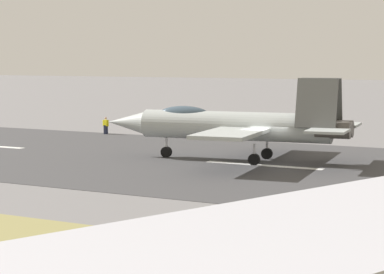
# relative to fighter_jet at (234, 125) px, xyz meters

# --- Properties ---
(ground_plane) EXTENTS (400.00, 400.00, 0.00)m
(ground_plane) POSITION_rel_fighter_jet_xyz_m (-2.78, 1.19, -2.43)
(ground_plane) COLOR slate
(runway_strip) EXTENTS (240.00, 26.00, 0.02)m
(runway_strip) POSITION_rel_fighter_jet_xyz_m (-2.80, 1.19, -2.42)
(runway_strip) COLOR #3E3D3F
(runway_strip) RESTS_ON ground
(fighter_jet) EXTENTS (17.79, 14.90, 5.63)m
(fighter_jet) POSITION_rel_fighter_jet_xyz_m (0.00, 0.00, 0.00)
(fighter_jet) COLOR #A4AAA9
(fighter_jet) RESTS_ON ground
(crew_person) EXTENTS (0.70, 0.36, 1.57)m
(crew_person) POSITION_rel_fighter_jet_xyz_m (17.85, -10.98, -1.65)
(crew_person) COLOR #1E2338
(crew_person) RESTS_ON ground
(marker_cone_mid) EXTENTS (0.44, 0.44, 0.55)m
(marker_cone_mid) POSITION_rel_fighter_jet_xyz_m (5.23, -10.88, -2.16)
(marker_cone_mid) COLOR orange
(marker_cone_mid) RESTS_ON ground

